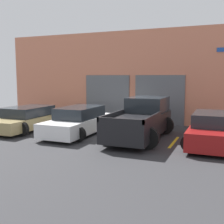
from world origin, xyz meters
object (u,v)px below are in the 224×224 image
at_px(pickup_truck, 142,120).
at_px(sedan_side, 28,119).
at_px(van_right, 213,130).
at_px(sedan_white, 79,121).

xyz_separation_m(pickup_truck, sedan_side, (-6.13, -0.28, -0.27)).
relative_size(pickup_truck, van_right, 1.19).
height_order(sedan_side, van_right, van_right).
relative_size(pickup_truck, sedan_side, 1.10).
bearing_deg(pickup_truck, sedan_side, -177.39).
relative_size(sedan_side, van_right, 1.09).
relative_size(pickup_truck, sedan_white, 1.08).
height_order(pickup_truck, van_right, pickup_truck).
xyz_separation_m(sedan_white, sedan_side, (-3.07, 0.00, -0.05)).
bearing_deg(pickup_truck, van_right, -5.30).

